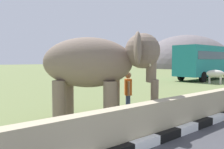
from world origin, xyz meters
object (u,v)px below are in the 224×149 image
object	(u,v)px
elephant	(98,64)
cow_near	(216,74)
bus_teal	(205,60)
person_handler	(128,92)

from	to	relation	value
elephant	cow_near	size ratio (longest dim) A/B	2.02
elephant	bus_teal	xyz separation A→B (m)	(18.86, 6.05, 0.12)
elephant	bus_teal	world-z (taller)	bus_teal
elephant	person_handler	world-z (taller)	elephant
person_handler	cow_near	xyz separation A→B (m)	(14.28, 3.54, -0.06)
bus_teal	person_handler	bearing A→B (deg)	-160.33
cow_near	person_handler	bearing A→B (deg)	-166.06
person_handler	cow_near	bearing A→B (deg)	13.94
elephant	person_handler	bearing A→B (deg)	-12.60
elephant	person_handler	xyz separation A→B (m)	(1.19, -0.27, -1.03)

